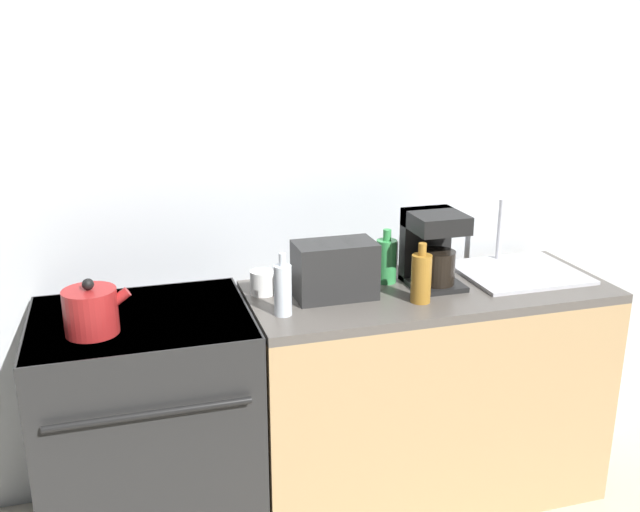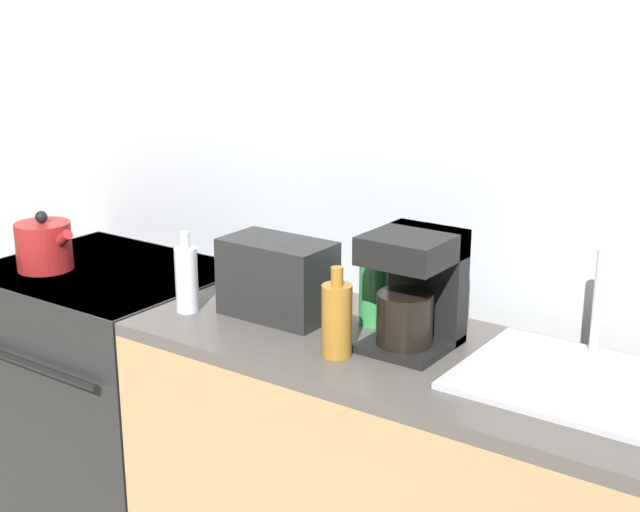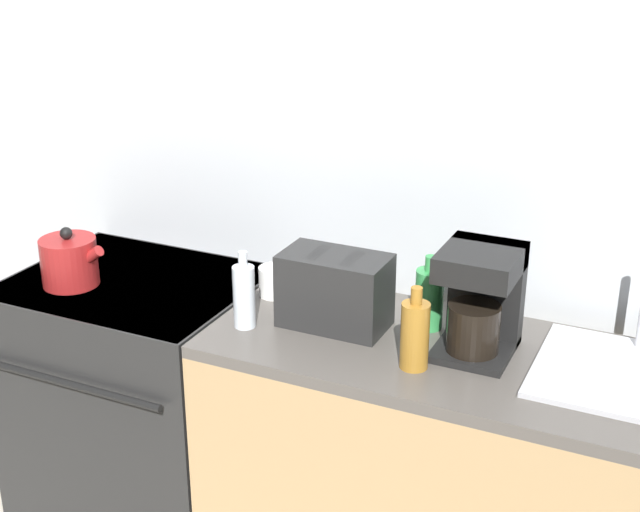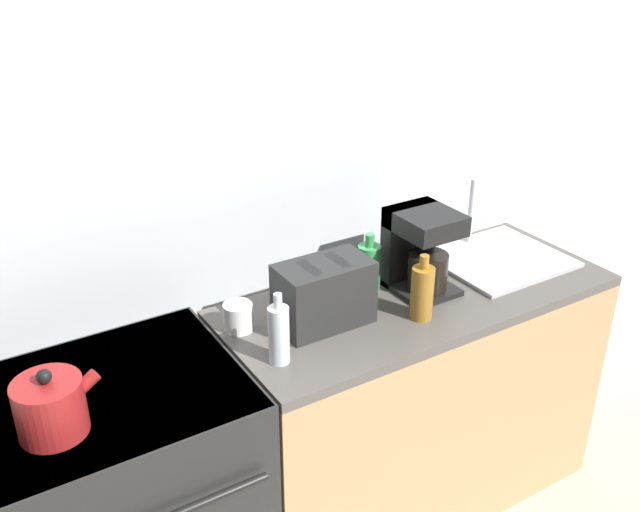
{
  "view_description": "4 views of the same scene",
  "coord_description": "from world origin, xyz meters",
  "px_view_note": "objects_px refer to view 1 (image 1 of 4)",
  "views": [
    {
      "loc": [
        -0.66,
        -2.12,
        1.9
      ],
      "look_at": [
        0.06,
        0.3,
        1.1
      ],
      "focal_mm": 40.0,
      "sensor_mm": 36.0,
      "label": 1
    },
    {
      "loc": [
        1.56,
        -1.53,
        1.8
      ],
      "look_at": [
        0.22,
        0.37,
        1.1
      ],
      "focal_mm": 50.0,
      "sensor_mm": 36.0,
      "label": 2
    },
    {
      "loc": [
        1.08,
        -1.82,
        2.08
      ],
      "look_at": [
        0.05,
        0.36,
        1.11
      ],
      "focal_mm": 50.0,
      "sensor_mm": 36.0,
      "label": 3
    },
    {
      "loc": [
        -0.95,
        -1.4,
        2.16
      ],
      "look_at": [
        0.15,
        0.38,
        1.13
      ],
      "focal_mm": 40.0,
      "sensor_mm": 36.0,
      "label": 4
    }
  ],
  "objects_px": {
    "toaster": "(335,270)",
    "kettle": "(91,311)",
    "coffee_maker": "(432,246)",
    "cup_white": "(263,282)",
    "stove": "(149,428)",
    "bottle_clear": "(283,289)",
    "bottle_amber": "(421,277)",
    "bottle_green": "(386,260)"
  },
  "relations": [
    {
      "from": "coffee_maker",
      "to": "cup_white",
      "type": "distance_m",
      "value": 0.68
    },
    {
      "from": "bottle_green",
      "to": "coffee_maker",
      "type": "bearing_deg",
      "value": -22.71
    },
    {
      "from": "kettle",
      "to": "stove",
      "type": "bearing_deg",
      "value": 33.95
    },
    {
      "from": "toaster",
      "to": "kettle",
      "type": "bearing_deg",
      "value": -173.95
    },
    {
      "from": "stove",
      "to": "bottle_green",
      "type": "relative_size",
      "value": 4.22
    },
    {
      "from": "toaster",
      "to": "bottle_green",
      "type": "height_order",
      "value": "bottle_green"
    },
    {
      "from": "toaster",
      "to": "bottle_green",
      "type": "relative_size",
      "value": 1.39
    },
    {
      "from": "bottle_clear",
      "to": "toaster",
      "type": "bearing_deg",
      "value": 27.12
    },
    {
      "from": "bottle_clear",
      "to": "stove",
      "type": "bearing_deg",
      "value": 165.2
    },
    {
      "from": "stove",
      "to": "bottle_clear",
      "type": "bearing_deg",
      "value": -14.8
    },
    {
      "from": "coffee_maker",
      "to": "kettle",
      "type": "bearing_deg",
      "value": -174.44
    },
    {
      "from": "stove",
      "to": "cup_white",
      "type": "distance_m",
      "value": 0.69
    },
    {
      "from": "stove",
      "to": "bottle_green",
      "type": "distance_m",
      "value": 1.12
    },
    {
      "from": "coffee_maker",
      "to": "bottle_green",
      "type": "xyz_separation_m",
      "value": [
        -0.16,
        0.07,
        -0.06
      ]
    },
    {
      "from": "coffee_maker",
      "to": "bottle_green",
      "type": "relative_size",
      "value": 1.36
    },
    {
      "from": "coffee_maker",
      "to": "cup_white",
      "type": "relative_size",
      "value": 3.11
    },
    {
      "from": "cup_white",
      "to": "bottle_amber",
      "type": "bearing_deg",
      "value": -24.49
    },
    {
      "from": "stove",
      "to": "cup_white",
      "type": "relative_size",
      "value": 9.66
    },
    {
      "from": "toaster",
      "to": "stove",
      "type": "bearing_deg",
      "value": 179.03
    },
    {
      "from": "kettle",
      "to": "bottle_amber",
      "type": "distance_m",
      "value": 1.18
    },
    {
      "from": "kettle",
      "to": "coffee_maker",
      "type": "relative_size",
      "value": 0.75
    },
    {
      "from": "bottle_amber",
      "to": "cup_white",
      "type": "height_order",
      "value": "bottle_amber"
    },
    {
      "from": "kettle",
      "to": "cup_white",
      "type": "xyz_separation_m",
      "value": [
        0.63,
        0.2,
        -0.03
      ]
    },
    {
      "from": "kettle",
      "to": "bottle_amber",
      "type": "xyz_separation_m",
      "value": [
        1.18,
        -0.05,
        0.02
      ]
    },
    {
      "from": "bottle_green",
      "to": "cup_white",
      "type": "bearing_deg",
      "value": 179.07
    },
    {
      "from": "bottle_amber",
      "to": "cup_white",
      "type": "distance_m",
      "value": 0.61
    },
    {
      "from": "cup_white",
      "to": "stove",
      "type": "bearing_deg",
      "value": -168.24
    },
    {
      "from": "coffee_maker",
      "to": "cup_white",
      "type": "height_order",
      "value": "coffee_maker"
    },
    {
      "from": "stove",
      "to": "cup_white",
      "type": "bearing_deg",
      "value": 11.76
    },
    {
      "from": "bottle_amber",
      "to": "bottle_green",
      "type": "relative_size",
      "value": 1.04
    },
    {
      "from": "coffee_maker",
      "to": "bottle_green",
      "type": "height_order",
      "value": "coffee_maker"
    },
    {
      "from": "kettle",
      "to": "bottle_amber",
      "type": "height_order",
      "value": "bottle_amber"
    },
    {
      "from": "kettle",
      "to": "toaster",
      "type": "bearing_deg",
      "value": 6.05
    },
    {
      "from": "stove",
      "to": "bottle_clear",
      "type": "relative_size",
      "value": 4.02
    },
    {
      "from": "stove",
      "to": "bottle_green",
      "type": "xyz_separation_m",
      "value": [
        0.98,
        0.09,
        0.55
      ]
    },
    {
      "from": "coffee_maker",
      "to": "cup_white",
      "type": "bearing_deg",
      "value": 173.44
    },
    {
      "from": "kettle",
      "to": "cup_white",
      "type": "height_order",
      "value": "kettle"
    },
    {
      "from": "stove",
      "to": "bottle_clear",
      "type": "height_order",
      "value": "bottle_clear"
    },
    {
      "from": "bottle_green",
      "to": "toaster",
      "type": "bearing_deg",
      "value": -157.86
    },
    {
      "from": "stove",
      "to": "coffee_maker",
      "type": "distance_m",
      "value": 1.29
    },
    {
      "from": "bottle_amber",
      "to": "cup_white",
      "type": "xyz_separation_m",
      "value": [
        -0.55,
        0.25,
        -0.05
      ]
    },
    {
      "from": "bottle_green",
      "to": "stove",
      "type": "bearing_deg",
      "value": -174.76
    }
  ]
}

